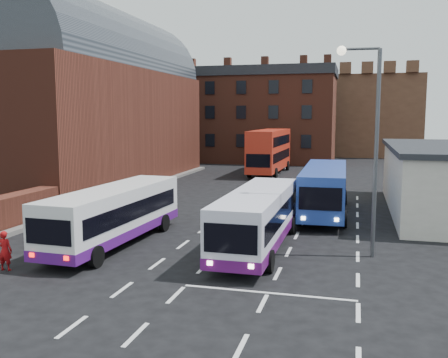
% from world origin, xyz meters
% --- Properties ---
extents(ground, '(180.00, 180.00, 0.00)m').
position_xyz_m(ground, '(0.00, 0.00, 0.00)').
color(ground, black).
extents(railway_station, '(12.00, 28.00, 16.00)m').
position_xyz_m(railway_station, '(-15.50, 21.00, 7.64)').
color(railway_station, '#602B1E').
rests_on(railway_station, ground).
extents(brick_terrace, '(22.00, 10.00, 11.00)m').
position_xyz_m(brick_terrace, '(-6.00, 46.00, 5.50)').
color(brick_terrace, brown).
rests_on(brick_terrace, ground).
extents(castle_keep, '(22.00, 22.00, 12.00)m').
position_xyz_m(castle_keep, '(6.00, 66.00, 6.00)').
color(castle_keep, brown).
rests_on(castle_keep, ground).
extents(bus_white_outbound, '(2.81, 9.99, 2.70)m').
position_xyz_m(bus_white_outbound, '(-3.14, 1.66, 1.60)').
color(bus_white_outbound, white).
rests_on(bus_white_outbound, ground).
extents(bus_white_inbound, '(2.54, 9.89, 2.69)m').
position_xyz_m(bus_white_inbound, '(3.58, 2.41, 1.59)').
color(bus_white_inbound, white).
rests_on(bus_white_inbound, ground).
extents(bus_blue, '(2.90, 10.87, 2.95)m').
position_xyz_m(bus_blue, '(6.00, 11.44, 1.74)').
color(bus_blue, '#23409D').
rests_on(bus_blue, ground).
extents(bus_red_double, '(3.06, 11.54, 4.60)m').
position_xyz_m(bus_red_double, '(-0.92, 32.09, 2.44)').
color(bus_red_double, red).
rests_on(bus_red_double, ground).
extents(street_lamp, '(1.82, 0.40, 8.95)m').
position_xyz_m(street_lamp, '(8.29, 2.52, 5.40)').
color(street_lamp, '#4A4C50').
rests_on(street_lamp, ground).
extents(pedestrian_red, '(0.62, 0.45, 1.60)m').
position_xyz_m(pedestrian_red, '(-5.44, -3.14, 0.80)').
color(pedestrian_red, '#9B0C0E').
rests_on(pedestrian_red, ground).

